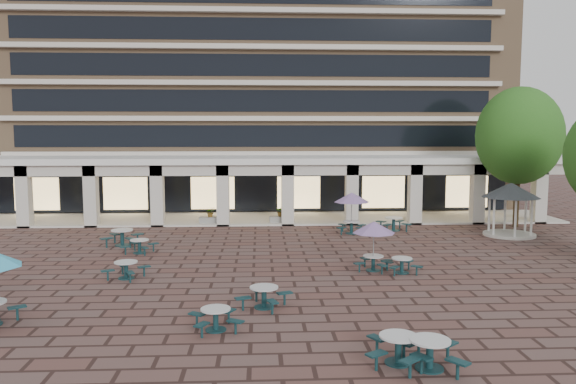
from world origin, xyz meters
name	(u,v)px	position (x,y,z in m)	size (l,w,h in m)	color
ground	(254,272)	(0.00, 0.00, 0.00)	(120.00, 120.00, 0.00)	brown
apartment_building	(256,57)	(0.00, 25.47, 12.60)	(40.00, 15.50, 25.20)	#9D7A58
retail_arcade	(256,177)	(0.00, 14.80, 3.00)	(42.00, 6.60, 4.40)	white
picnic_table_1	(216,317)	(-1.08, -7.23, 0.42)	(1.81, 1.81, 0.70)	#123138
picnic_table_2	(398,347)	(3.92, -9.97, 0.46)	(1.96, 1.96, 0.77)	#123138
picnic_table_3	(430,351)	(4.63, -10.37, 0.47)	(1.93, 1.93, 0.79)	#123138
picnic_table_5	(264,295)	(0.42, -5.06, 0.45)	(2.06, 2.06, 0.75)	#123138
picnic_table_6	(374,229)	(5.27, -0.04, 1.85)	(1.88, 1.88, 2.18)	#123138
picnic_table_7	(402,264)	(6.42, -0.51, 0.40)	(1.59, 1.59, 0.67)	#123138
picnic_table_8	(122,236)	(-7.13, 6.14, 0.52)	(2.06, 2.06, 0.87)	#123138
picnic_table_9	(126,268)	(-5.29, -0.85, 0.43)	(1.94, 1.94, 0.72)	#123138
picnic_table_11	(352,199)	(5.79, 9.06, 2.10)	(2.14, 2.14, 2.48)	#123138
picnic_table_12	(140,245)	(-5.78, 4.12, 0.42)	(1.81, 1.81, 0.70)	#123138
picnic_table_13	(394,223)	(8.58, 9.96, 0.50)	(2.01, 2.01, 0.85)	#123138
gazebo	(511,196)	(15.01, 7.93, 2.34)	(3.34, 3.34, 3.11)	beige
tree_east_c	(519,136)	(16.77, 10.94, 5.86)	(5.38, 5.38, 8.96)	#3D2D18
planter_left	(211,218)	(-2.98, 12.90, 0.43)	(1.50, 0.66, 1.15)	gray
planter_right	(281,217)	(1.68, 12.90, 0.45)	(1.50, 0.60, 1.19)	gray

